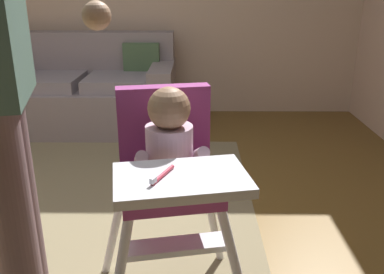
{
  "coord_description": "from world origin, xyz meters",
  "views": [
    {
      "loc": [
        0.56,
        -1.82,
        1.28
      ],
      "look_at": [
        0.55,
        -0.5,
        0.79
      ],
      "focal_mm": 38.83,
      "sensor_mm": 36.0,
      "label": 1
    }
  ],
  "objects": [
    {
      "name": "couch",
      "position": [
        -0.44,
        1.99,
        0.33
      ],
      "size": [
        1.62,
        0.86,
        0.86
      ],
      "rotation": [
        0.0,
        0.0,
        -1.57
      ],
      "color": "gray",
      "rests_on": "ground"
    },
    {
      "name": "high_chair",
      "position": [
        0.47,
        -0.42,
        0.66
      ],
      "size": [
        0.7,
        0.8,
        0.96
      ],
      "rotation": [
        0.0,
        0.0,
        -1.38
      ],
      "color": "white",
      "rests_on": "ground"
    },
    {
      "name": "ground",
      "position": [
        0.0,
        0.0,
        -0.05
      ],
      "size": [
        6.04,
        6.55,
        0.1
      ],
      "primitive_type": "cube",
      "color": "brown"
    },
    {
      "name": "area_rug",
      "position": [
        -0.06,
        0.05,
        0.0
      ],
      "size": [
        1.96,
        2.97,
        0.01
      ],
      "primitive_type": "cube",
      "color": "#877A58",
      "rests_on": "ground"
    }
  ]
}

